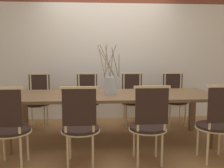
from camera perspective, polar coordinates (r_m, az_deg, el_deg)
ground_plane at (r=3.91m, az=0.00°, el=-12.81°), size 16.00×16.00×0.00m
wall_rear at (r=5.06m, az=-1.09°, el=10.14°), size 12.00×0.06×3.20m
dining_table at (r=3.74m, az=0.00°, el=-3.41°), size 3.03×1.04×0.72m
chair_near_leftend at (r=3.11m, az=-22.44°, el=-8.83°), size 0.46×0.46×0.97m
chair_near_left at (r=2.96m, az=-7.26°, el=-9.15°), size 0.46×0.46×0.97m
chair_near_center at (r=3.02m, az=8.42°, el=-8.83°), size 0.46×0.46×0.97m
chair_near_right at (r=3.30m, az=22.86°, el=-7.96°), size 0.46×0.46×0.97m
chair_far_leftend at (r=4.68m, az=-16.52°, el=-3.35°), size 0.46×0.46×0.97m
chair_far_left at (r=4.57m, az=-5.71°, el=-3.34°), size 0.46×0.46×0.97m
chair_far_center at (r=4.62m, az=4.78°, el=-3.22°), size 0.46×0.46×0.97m
chair_far_right at (r=4.81m, az=14.11°, el=-3.02°), size 0.46×0.46×0.97m
vase_centerpiece at (r=3.70m, az=-0.37°, el=-0.16°), size 0.33×0.30×0.74m
book_stack at (r=3.81m, az=9.13°, el=-1.75°), size 0.26×0.21×0.05m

